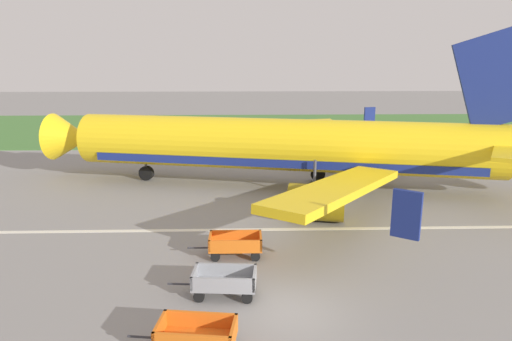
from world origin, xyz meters
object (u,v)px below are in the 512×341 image
(baggage_cart_second_in_row, at_px, (196,336))
(baggage_cart_fourth_in_row, at_px, (235,244))
(baggage_cart_third_in_row, at_px, (224,281))
(airplane, at_px, (297,146))

(baggage_cart_second_in_row, distance_m, baggage_cart_fourth_in_row, 7.50)
(baggage_cart_fourth_in_row, bearing_deg, baggage_cart_third_in_row, -95.90)
(baggage_cart_second_in_row, distance_m, baggage_cart_third_in_row, 3.75)
(baggage_cart_second_in_row, xyz_separation_m, baggage_cart_third_in_row, (0.76, 3.67, 0.00))
(airplane, bearing_deg, baggage_cart_fourth_in_row, -109.77)
(airplane, distance_m, baggage_cart_second_in_row, 20.05)
(airplane, xyz_separation_m, baggage_cart_second_in_row, (-5.37, -19.16, -2.45))
(baggage_cart_third_in_row, relative_size, baggage_cart_fourth_in_row, 1.01)
(airplane, xyz_separation_m, baggage_cart_third_in_row, (-4.61, -15.48, -2.45))
(airplane, relative_size, baggage_cart_fourth_in_row, 10.53)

